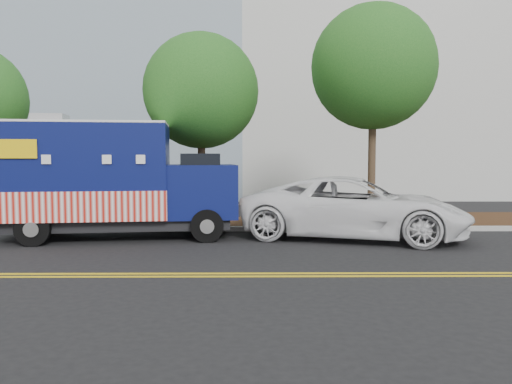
{
  "coord_description": "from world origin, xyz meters",
  "views": [
    {
      "loc": [
        2.5,
        -14.42,
        2.36
      ],
      "look_at": [
        2.62,
        0.6,
        1.31
      ],
      "focal_mm": 35.0,
      "sensor_mm": 36.0,
      "label": 1
    }
  ],
  "objects": [
    {
      "name": "food_truck",
      "position": [
        -1.67,
        0.1,
        1.62
      ],
      "size": [
        7.03,
        3.31,
        3.58
      ],
      "rotation": [
        0.0,
        0.0,
        0.12
      ],
      "color": "black",
      "rests_on": "ground"
    },
    {
      "name": "centerline_near",
      "position": [
        0.0,
        -4.45,
        0.01
      ],
      "size": [
        120.0,
        0.1,
        0.01
      ],
      "primitive_type": "cube",
      "color": "gold",
      "rests_on": "ground"
    },
    {
      "name": "white_car",
      "position": [
        5.48,
        0.0,
        0.9
      ],
      "size": [
        7.06,
        4.72,
        1.8
      ],
      "primitive_type": "imported",
      "rotation": [
        0.0,
        0.0,
        1.28
      ],
      "color": "white",
      "rests_on": "ground"
    },
    {
      "name": "sign_post",
      "position": [
        -5.25,
        1.91,
        1.2
      ],
      "size": [
        0.06,
        0.06,
        2.4
      ],
      "primitive_type": "cube",
      "color": "#473828",
      "rests_on": "ground"
    },
    {
      "name": "mulch_strip",
      "position": [
        0.0,
        3.5,
        0.07
      ],
      "size": [
        120.0,
        4.0,
        0.15
      ],
      "primitive_type": "cube",
      "color": "#321B0E",
      "rests_on": "ground"
    },
    {
      "name": "tree_c",
      "position": [
        6.64,
        2.78,
        5.41
      ],
      "size": [
        4.24,
        4.24,
        7.55
      ],
      "color": "#38281C",
      "rests_on": "ground"
    },
    {
      "name": "ground",
      "position": [
        0.0,
        0.0,
        0.0
      ],
      "size": [
        120.0,
        120.0,
        0.0
      ],
      "primitive_type": "plane",
      "color": "black",
      "rests_on": "ground"
    },
    {
      "name": "centerline_far",
      "position": [
        0.0,
        -4.7,
        0.01
      ],
      "size": [
        120.0,
        0.1,
        0.01
      ],
      "primitive_type": "cube",
      "color": "gold",
      "rests_on": "ground"
    },
    {
      "name": "curb",
      "position": [
        0.0,
        1.4,
        0.07
      ],
      "size": [
        120.0,
        0.18,
        0.15
      ],
      "primitive_type": "cube",
      "color": "#9E9E99",
      "rests_on": "ground"
    },
    {
      "name": "tree_b",
      "position": [
        0.78,
        2.7,
        4.59
      ],
      "size": [
        3.9,
        3.9,
        6.55
      ],
      "color": "#38281C",
      "rests_on": "ground"
    }
  ]
}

